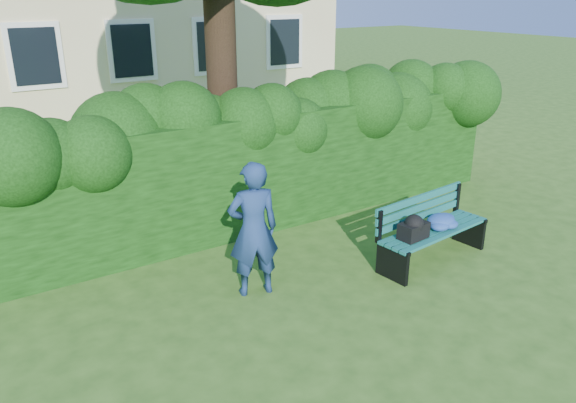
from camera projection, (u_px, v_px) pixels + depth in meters
ground at (314, 285)px, 7.12m from camera, size 80.00×80.00×0.00m
hedge at (230, 173)px, 8.52m from camera, size 10.00×1.00×1.80m
park_bench at (431, 227)px, 7.61m from camera, size 1.83×0.74×0.89m
man_reading at (253, 230)px, 6.67m from camera, size 0.70×0.54×1.69m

